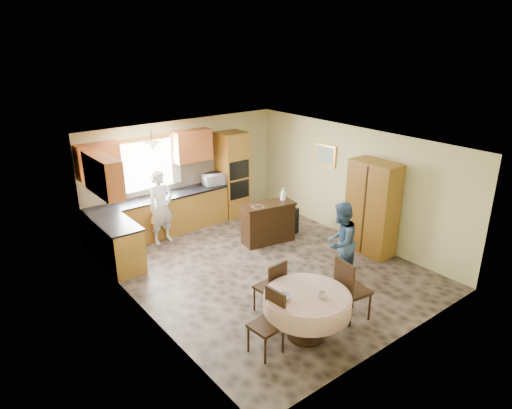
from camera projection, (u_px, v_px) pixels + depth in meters
The scene contains 36 objects.
floor at pixel (264, 267), 9.00m from camera, with size 5.00×6.00×0.01m, color #6F5C4D.
ceiling at pixel (265, 143), 8.12m from camera, with size 5.00×6.00×0.01m, color white.
wall_back at pixel (185, 173), 10.77m from camera, with size 5.00×0.02×2.50m, color #CCC683.
wall_front at pixel (400, 269), 6.35m from camera, with size 5.00×0.02×2.50m, color #CCC683.
wall_left at pixel (140, 244), 7.12m from camera, with size 0.02×6.00×2.50m, color #CCC683.
wall_right at pixel (353, 183), 10.00m from camera, with size 0.02×6.00×2.50m, color #CCC683.
window at pixel (144, 166), 10.06m from camera, with size 1.40×0.03×1.10m, color white.
curtain_left at pixel (112, 170), 9.57m from camera, with size 0.22×0.02×1.15m, color white.
curtain_right at pixel (176, 158), 10.44m from camera, with size 0.22×0.02×1.15m, color white.
base_cab_back at pixel (160, 216), 10.35m from camera, with size 3.30×0.60×0.88m, color #BC8732.
counter_back at pixel (159, 197), 10.19m from camera, with size 3.30×0.64×0.04m, color black.
base_cab_left at pixel (119, 246), 8.91m from camera, with size 0.60×1.20×0.88m, color #BC8732.
counter_left at pixel (116, 224), 8.74m from camera, with size 0.64×1.20×0.04m, color black.
backsplash at pixel (152, 182), 10.30m from camera, with size 3.30×0.02×0.55m, color #CAB58E.
wall_cab_left at pixel (98, 161), 9.24m from camera, with size 0.85×0.33×0.72m, color #CD6D33.
wall_cab_right at pixel (192, 146), 10.51m from camera, with size 0.90×0.33×0.72m, color #CD6D33.
wall_cab_side at pixel (103, 175), 8.31m from camera, with size 0.33×1.20×0.72m, color #CD6D33.
oven_tower at pixel (232, 175), 11.27m from camera, with size 0.66×0.62×2.12m, color #BC8732.
oven_upper at pixel (239, 170), 10.98m from camera, with size 0.56×0.01×0.45m, color black.
oven_lower at pixel (240, 190), 11.15m from camera, with size 0.56×0.01×0.45m, color black.
pendant at pixel (152, 146), 9.52m from camera, with size 0.36×0.36×0.18m, color beige.
sideboard at pixel (268, 224), 9.98m from camera, with size 1.17×0.48×0.84m, color #321D0D.
space_heater at pixel (288, 221), 10.43m from camera, with size 0.43×0.30×0.60m, color black.
cupboard at pixel (372, 208), 9.36m from camera, with size 0.51×1.02×1.95m, color #BC8732.
dining_table at pixel (307, 303), 6.76m from camera, with size 1.30×1.30×0.74m.
chair_left at pixel (270, 319), 6.48m from camera, with size 0.44×0.44×0.95m.
chair_back at pixel (273, 285), 7.37m from camera, with size 0.44×0.44×0.95m.
chair_right at pixel (349, 287), 7.19m from camera, with size 0.52×0.52×1.06m.
framed_picture at pixel (326, 155), 10.42m from camera, with size 0.06×0.60×0.50m.
microwave at pixel (214, 179), 10.92m from camera, with size 0.50×0.34×0.28m, color silver.
person_sink at pixel (161, 207), 9.83m from camera, with size 0.60×0.39×1.64m, color silver.
person_dining at pixel (340, 242), 8.29m from camera, with size 0.75×0.58×1.53m, color #355073.
bowl_sideboard at pixel (258, 208), 9.66m from camera, with size 0.24×0.24×0.06m, color #B2B2B2.
bottle_sideboard at pixel (283, 195), 10.02m from camera, with size 0.13×0.13×0.33m, color silver.
cup_table at pixel (322, 295), 6.58m from camera, with size 0.12×0.12×0.10m, color #B2B2B2.
bowl_table at pixel (284, 297), 6.57m from camera, with size 0.21×0.21×0.06m, color #B2B2B2.
Camera 1 is at (-5.04, -6.20, 4.33)m, focal length 32.00 mm.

